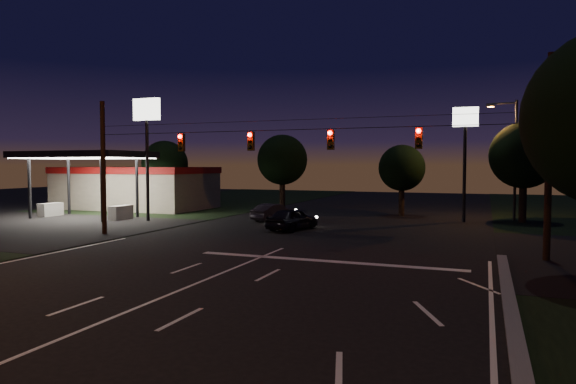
% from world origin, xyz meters
% --- Properties ---
extents(ground, '(140.00, 140.00, 0.00)m').
position_xyz_m(ground, '(0.00, 0.00, 0.00)').
color(ground, black).
rests_on(ground, ground).
extents(cross_street_left, '(20.00, 16.00, 0.02)m').
position_xyz_m(cross_street_left, '(-20.00, 16.00, 0.00)').
color(cross_street_left, black).
rests_on(cross_street_left, ground).
extents(stop_bar, '(12.00, 0.50, 0.01)m').
position_xyz_m(stop_bar, '(3.00, 11.50, 0.01)').
color(stop_bar, silver).
rests_on(stop_bar, ground).
extents(utility_pole_right, '(0.30, 0.30, 9.00)m').
position_xyz_m(utility_pole_right, '(12.00, 15.00, 0.00)').
color(utility_pole_right, black).
rests_on(utility_pole_right, ground).
extents(utility_pole_left, '(0.28, 0.28, 8.00)m').
position_xyz_m(utility_pole_left, '(-12.00, 15.00, 0.00)').
color(utility_pole_left, black).
rests_on(utility_pole_left, ground).
extents(signal_span, '(24.00, 0.40, 1.56)m').
position_xyz_m(signal_span, '(-0.00, 14.96, 5.50)').
color(signal_span, black).
rests_on(signal_span, ground).
extents(gas_station, '(14.20, 16.10, 5.25)m').
position_xyz_m(gas_station, '(-21.86, 30.39, 2.38)').
color(gas_station, gray).
rests_on(gas_station, ground).
extents(pole_sign_left_near, '(2.20, 0.30, 9.10)m').
position_xyz_m(pole_sign_left_near, '(-14.00, 22.00, 6.98)').
color(pole_sign_left_near, black).
rests_on(pole_sign_left_near, ground).
extents(pole_sign_right, '(1.80, 0.30, 8.40)m').
position_xyz_m(pole_sign_right, '(8.00, 30.00, 6.24)').
color(pole_sign_right, black).
rests_on(pole_sign_right, ground).
extents(street_light_right_far, '(2.20, 0.35, 9.00)m').
position_xyz_m(street_light_right_far, '(11.24, 32.00, 5.24)').
color(street_light_right_far, black).
rests_on(street_light_right_far, ground).
extents(tree_far_a, '(4.20, 4.20, 6.42)m').
position_xyz_m(tree_far_a, '(-17.98, 30.12, 4.26)').
color(tree_far_a, black).
rests_on(tree_far_a, ground).
extents(tree_far_b, '(4.60, 4.60, 6.98)m').
position_xyz_m(tree_far_b, '(-7.98, 34.13, 4.61)').
color(tree_far_b, black).
rests_on(tree_far_b, ground).
extents(tree_far_c, '(3.80, 3.80, 5.86)m').
position_xyz_m(tree_far_c, '(3.02, 33.10, 3.90)').
color(tree_far_c, black).
rests_on(tree_far_c, ground).
extents(tree_far_d, '(4.80, 4.80, 7.30)m').
position_xyz_m(tree_far_d, '(12.02, 31.13, 4.83)').
color(tree_far_d, black).
rests_on(tree_far_d, ground).
extents(car_oncoming_a, '(2.61, 4.49, 1.44)m').
position_xyz_m(car_oncoming_a, '(-2.12, 21.01, 0.72)').
color(car_oncoming_a, black).
rests_on(car_oncoming_a, ground).
extents(car_oncoming_b, '(2.41, 4.10, 1.28)m').
position_xyz_m(car_oncoming_b, '(-5.41, 25.73, 0.64)').
color(car_oncoming_b, black).
rests_on(car_oncoming_b, ground).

